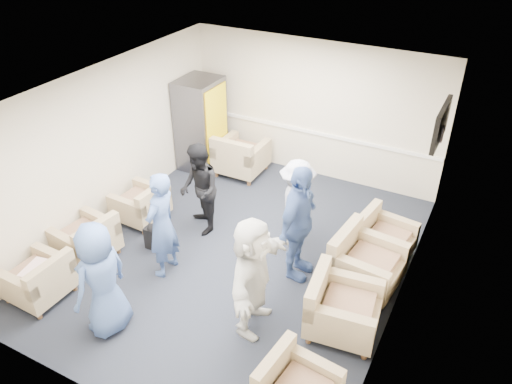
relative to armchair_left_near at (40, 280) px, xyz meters
The scene contains 24 objects.
floor 2.93m from the armchair_left_near, 47.11° to the left, with size 6.00×6.00×0.00m, color black.
ceiling 3.77m from the armchair_left_near, 47.11° to the left, with size 6.00×6.00×0.00m, color silver.
back_wall 5.60m from the armchair_left_near, 68.89° to the left, with size 5.00×0.02×2.70m, color beige.
front_wall 2.40m from the armchair_left_near, 23.59° to the right, with size 5.00×0.02×2.70m, color beige.
left_wall 2.43m from the armchair_left_near, 103.63° to the left, with size 0.02×6.00×2.70m, color beige.
right_wall 5.07m from the armchair_left_near, 25.46° to the left, with size 0.02×6.00×2.70m, color beige.
chair_rail 5.52m from the armchair_left_near, 68.81° to the left, with size 4.98×0.04×0.06m, color white.
tv 6.17m from the armchair_left_near, 41.67° to the left, with size 0.10×1.00×0.58m.
armchair_left_near is the anchor object (origin of this frame).
armchair_left_mid 0.98m from the armchair_left_near, 93.08° to the left, with size 0.91×0.91×0.65m.
armchair_left_far 2.19m from the armchair_left_near, 88.49° to the left, with size 0.81×0.81×0.62m.
armchair_right_midnear 4.15m from the armchair_left_near, 19.38° to the left, with size 0.99×0.99×0.71m.
armchair_right_midfar 4.59m from the armchair_left_near, 31.23° to the left, with size 1.01×1.01×0.73m.
armchair_right_far 5.08m from the armchair_left_near, 38.25° to the left, with size 0.90×0.90×0.64m.
armchair_corner 4.46m from the armchair_left_near, 80.35° to the left, with size 0.92×0.92×0.73m.
vending_machine 4.42m from the armchair_left_near, 91.45° to the left, with size 0.75×0.88×1.86m.
backpack 1.80m from the armchair_left_near, 67.22° to the left, with size 0.27×0.20×0.46m.
pillow 0.16m from the armchair_left_near, 162.76° to the left, with size 0.43×0.32×0.12m, color white.
person_front_left 1.31m from the armchair_left_near, ahead, with size 0.80×0.52×1.64m, color #3E5995.
person_mid_left 1.84m from the armchair_left_near, 47.04° to the left, with size 0.62×0.40×1.69m, color #3E5995.
person_back_left 2.72m from the armchair_left_near, 65.78° to the left, with size 0.77×0.60×1.58m, color black.
person_back_right 3.90m from the armchair_left_near, 46.61° to the left, with size 0.98×0.56×1.52m, color silver.
person_mid_right 3.72m from the armchair_left_near, 35.65° to the left, with size 1.08×0.45×1.84m, color #3E5995.
person_front_right 3.08m from the armchair_left_near, 18.01° to the left, with size 1.56×0.50×1.69m, color silver.
Camera 1 is at (3.14, -5.40, 5.07)m, focal length 35.00 mm.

